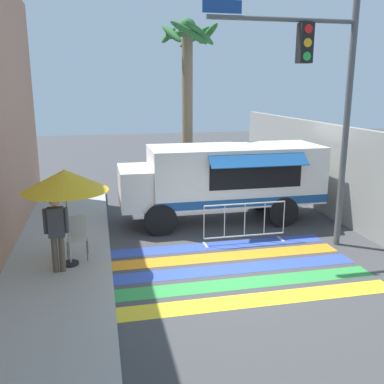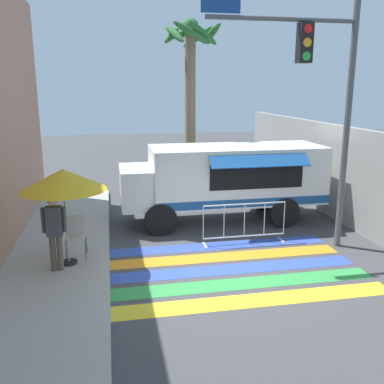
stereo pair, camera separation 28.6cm
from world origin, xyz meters
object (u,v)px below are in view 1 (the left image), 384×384
Objects in this scene: food_truck at (220,177)px; barricade_front at (245,223)px; folding_chair at (77,233)px; palm_tree at (188,79)px; patio_umbrella at (65,181)px; vendor_person at (56,229)px; traffic_signal_pole at (323,88)px.

barricade_front is (0.12, -2.02, -0.86)m from food_truck.
folding_chair is 7.38m from palm_tree.
food_truck is 0.97× the size of palm_tree.
barricade_front is (4.33, 0.38, -0.18)m from folding_chair.
palm_tree is (3.93, 5.67, 2.26)m from patio_umbrella.
palm_tree is at bearing 96.52° from barricade_front.
food_truck is 3.58× the size of vendor_person.
patio_umbrella is 0.35× the size of palm_tree.
palm_tree reaches higher than barricade_front.
vendor_person is at bearing -145.09° from food_truck.
food_truck is 5.27m from patio_umbrella.
food_truck is at bearing 33.39° from patio_umbrella.
patio_umbrella is at bearing -146.61° from food_truck.
folding_chair is 0.57× the size of vendor_person.
patio_umbrella is 7.26m from palm_tree.
palm_tree is (-0.55, 4.81, 3.82)m from barricade_front.
traffic_signal_pole reaches higher than food_truck.
traffic_signal_pole is 6.47m from patio_umbrella.
palm_tree reaches higher than folding_chair.
folding_chair is at bearing 53.94° from vendor_person.
vendor_person is at bearing -165.89° from barricade_front.
patio_umbrella reaches higher than folding_chair.
traffic_signal_pole reaches higher than folding_chair.
folding_chair is at bearing 72.21° from patio_umbrella.
patio_umbrella is at bearing -124.73° from palm_tree.
palm_tree is at bearing 98.80° from food_truck.
palm_tree reaches higher than vendor_person.
vendor_person is (-0.22, -0.32, -0.99)m from patio_umbrella.
patio_umbrella is at bearing 44.56° from vendor_person.
barricade_front is at bearing -86.66° from food_truck.
food_truck is 4.09m from palm_tree.
patio_umbrella reaches higher than food_truck.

